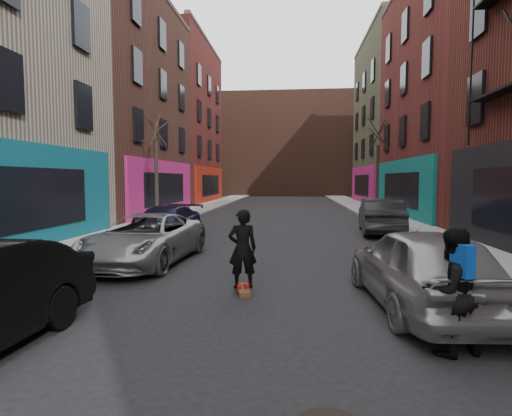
% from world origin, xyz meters
% --- Properties ---
extents(sidewalk_left, '(2.50, 84.00, 0.13)m').
position_xyz_m(sidewalk_left, '(-6.25, 30.00, 0.07)').
color(sidewalk_left, gray).
rests_on(sidewalk_left, ground).
extents(sidewalk_right, '(2.50, 84.00, 0.13)m').
position_xyz_m(sidewalk_right, '(6.25, 30.00, 0.07)').
color(sidewalk_right, gray).
rests_on(sidewalk_right, ground).
extents(building_far, '(40.00, 10.00, 14.00)m').
position_xyz_m(building_far, '(0.00, 56.00, 7.00)').
color(building_far, '#47281E').
rests_on(building_far, ground).
extents(tree_left_far, '(2.00, 2.00, 6.50)m').
position_xyz_m(tree_left_far, '(-6.20, 18.00, 3.38)').
color(tree_left_far, black).
rests_on(tree_left_far, sidewalk_left).
extents(tree_right_far, '(2.00, 2.00, 6.80)m').
position_xyz_m(tree_right_far, '(6.20, 24.00, 3.53)').
color(tree_right_far, black).
rests_on(tree_right_far, sidewalk_right).
extents(parked_left_far, '(2.54, 5.01, 1.36)m').
position_xyz_m(parked_left_far, '(-3.20, 8.51, 0.68)').
color(parked_left_far, '#93959B').
rests_on(parked_left_far, ground).
extents(parked_left_end, '(2.28, 4.70, 1.32)m').
position_xyz_m(parked_left_end, '(-3.89, 12.18, 0.66)').
color(parked_left_end, black).
rests_on(parked_left_end, ground).
extents(parked_right_far, '(2.09, 4.55, 1.51)m').
position_xyz_m(parked_right_far, '(3.20, 5.19, 0.76)').
color(parked_right_far, gray).
rests_on(parked_right_far, ground).
extents(parked_right_end, '(2.04, 4.69, 1.50)m').
position_xyz_m(parked_right_end, '(4.60, 15.27, 0.75)').
color(parked_right_end, black).
rests_on(parked_right_end, ground).
extents(skateboard, '(0.42, 0.83, 0.10)m').
position_xyz_m(skateboard, '(-0.13, 5.88, 0.05)').
color(skateboard, brown).
rests_on(skateboard, ground).
extents(skateboarder, '(0.67, 0.53, 1.63)m').
position_xyz_m(skateboarder, '(-0.13, 5.88, 0.91)').
color(skateboarder, black).
rests_on(skateboarder, skateboard).
extents(pedestrian, '(0.99, 0.88, 1.70)m').
position_xyz_m(pedestrian, '(3.00, 3.26, 0.86)').
color(pedestrian, black).
rests_on(pedestrian, ground).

